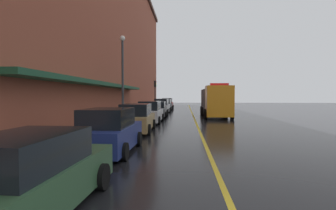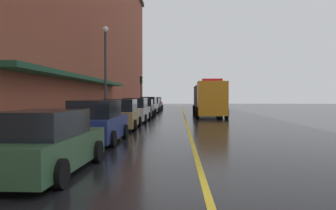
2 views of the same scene
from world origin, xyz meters
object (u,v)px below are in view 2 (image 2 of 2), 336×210
at_px(parked_car_1, 97,123).
at_px(parked_car_7, 156,104).
at_px(parking_meter_0, 143,103).
at_px(traffic_light_near, 141,87).
at_px(parked_car_0, 47,144).
at_px(parked_car_6, 153,105).
at_px(street_lamp_left, 105,63).
at_px(parked_car_5, 149,106).
at_px(parked_car_4, 144,109).
at_px(utility_truck, 209,99).
at_px(parking_meter_1, 147,102).
at_px(parked_car_2, 122,115).
at_px(parked_car_3, 136,110).

xyz_separation_m(parked_car_1, parked_car_7, (0.03, 35.30, 0.02)).
xyz_separation_m(parking_meter_0, traffic_light_near, (0.06, -2.59, 2.10)).
height_order(parked_car_0, traffic_light_near, traffic_light_near).
bearing_deg(parked_car_6, street_lamp_left, 175.91).
relative_size(parked_car_5, parked_car_7, 1.08).
distance_m(parked_car_4, street_lamp_left, 8.21).
bearing_deg(parked_car_7, street_lamp_left, 175.95).
relative_size(parked_car_4, utility_truck, 0.53).
relative_size(parking_meter_0, parking_meter_1, 1.00).
bearing_deg(parking_meter_0, parked_car_0, -87.66).
distance_m(parked_car_0, parked_car_2, 11.67).
bearing_deg(parked_car_5, traffic_light_near, 18.63).
bearing_deg(traffic_light_near, parked_car_4, -82.23).
height_order(parked_car_3, parked_car_7, parked_car_7).
bearing_deg(parked_car_7, parked_car_6, -179.08).
bearing_deg(parked_car_7, parked_car_0, -179.36).
height_order(parked_car_1, traffic_light_near, traffic_light_near).
bearing_deg(parked_car_6, traffic_light_near, 138.21).
height_order(parked_car_1, parked_car_3, parked_car_3).
bearing_deg(parked_car_5, parking_meter_1, 7.94).
bearing_deg(parked_car_0, parked_car_5, 1.88).
relative_size(parked_car_4, traffic_light_near, 1.13).
xyz_separation_m(parked_car_5, utility_truck, (6.23, -5.04, 0.78)).
distance_m(parked_car_2, parked_car_5, 17.21).
xyz_separation_m(parked_car_2, parked_car_7, (0.02, 29.26, 0.02)).
bearing_deg(parked_car_6, parked_car_2, -178.12).
distance_m(parked_car_4, traffic_light_near, 10.62).
bearing_deg(traffic_light_near, parked_car_7, 80.08).
relative_size(parked_car_2, parked_car_7, 1.09).
distance_m(parked_car_1, utility_truck, 19.31).
height_order(parked_car_2, parking_meter_0, parked_car_2).
relative_size(parked_car_1, parked_car_6, 0.99).
xyz_separation_m(parked_car_1, parked_car_2, (0.01, 6.04, -0.00)).
bearing_deg(parked_car_5, parking_meter_0, 13.19).
xyz_separation_m(utility_truck, traffic_light_near, (-7.62, 9.61, 1.50)).
height_order(parked_car_7, street_lamp_left, street_lamp_left).
bearing_deg(parked_car_1, parked_car_7, 0.62).
xyz_separation_m(parked_car_0, parked_car_7, (-0.11, 40.93, 0.10)).
distance_m(street_lamp_left, traffic_light_near, 17.39).
height_order(parked_car_4, utility_truck, utility_truck).
bearing_deg(parking_meter_1, parked_car_0, -88.00).
xyz_separation_m(parked_car_5, parking_meter_0, (-1.45, 7.16, 0.18)).
bearing_deg(street_lamp_left, parked_car_2, -66.42).
bearing_deg(utility_truck, parked_car_1, -19.00).
height_order(parked_car_0, parking_meter_0, parked_car_0).
bearing_deg(parking_meter_1, parked_car_7, -43.22).
bearing_deg(parked_car_0, street_lamp_left, 9.17).
height_order(parked_car_4, parked_car_5, parked_car_5).
xyz_separation_m(parked_car_0, parked_car_1, (-0.14, 5.62, 0.08)).
distance_m(parked_car_1, parked_car_6, 29.24).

